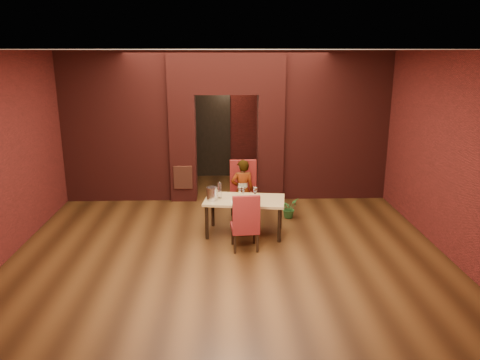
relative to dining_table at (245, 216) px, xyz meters
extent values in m
plane|color=#462811|center=(-0.29, 0.18, -0.33)|extent=(8.00, 8.00, 0.00)
cube|color=silver|center=(-0.29, 0.18, 2.87)|extent=(7.00, 8.00, 0.04)
cube|color=maroon|center=(-0.29, 4.18, 1.27)|extent=(7.00, 0.04, 3.20)
cube|color=maroon|center=(-0.29, -3.82, 1.27)|extent=(7.00, 0.04, 3.20)
cube|color=maroon|center=(-3.79, 0.18, 1.27)|extent=(0.04, 8.00, 3.20)
cube|color=maroon|center=(3.21, 0.18, 1.27)|extent=(0.04, 8.00, 3.20)
cube|color=maroon|center=(-1.24, 2.18, 0.82)|extent=(0.55, 0.55, 2.30)
cube|color=maroon|center=(0.66, 2.18, 0.82)|extent=(0.55, 0.55, 2.30)
cube|color=maroon|center=(-0.29, 2.18, 2.42)|extent=(2.45, 0.55, 0.90)
cube|color=maroon|center=(-2.66, 2.18, 1.27)|extent=(2.28, 0.35, 3.20)
cube|color=maroon|center=(2.07, 2.18, 1.27)|extent=(2.28, 0.35, 3.20)
cube|color=#A3482F|center=(-1.24, 1.88, 0.22)|extent=(0.40, 0.03, 0.50)
cube|color=black|center=(-0.69, 4.12, 0.72)|extent=(0.90, 0.08, 2.10)
cube|color=black|center=(-0.69, 4.08, 0.72)|extent=(1.02, 0.04, 2.22)
cube|color=tan|center=(0.00, 0.00, 0.00)|extent=(1.49, 0.97, 0.65)
cube|color=maroon|center=(0.02, 0.75, 0.24)|extent=(0.52, 0.52, 1.14)
cube|color=maroon|center=(-0.03, -0.65, 0.16)|extent=(0.48, 0.48, 0.97)
imported|color=silver|center=(-0.01, 0.68, 0.28)|extent=(0.48, 0.34, 1.21)
cube|color=silver|center=(-0.08, -0.20, 0.33)|extent=(0.33, 0.25, 0.00)
cylinder|color=silver|center=(-0.57, -0.05, 0.45)|extent=(0.19, 0.19, 0.24)
cylinder|color=white|center=(-0.44, 0.08, 0.47)|extent=(0.07, 0.07, 0.29)
imported|color=#2C652A|center=(0.91, 0.81, -0.13)|extent=(0.45, 0.46, 0.39)
camera|label=1|loc=(-0.36, -7.87, 2.86)|focal=35.00mm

